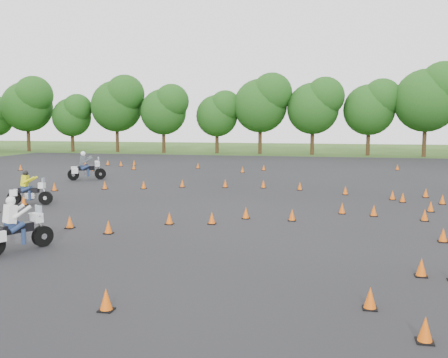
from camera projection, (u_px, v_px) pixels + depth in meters
name	position (u px, v px, depth m)	size (l,w,h in m)	color
ground	(203.00, 221.00, 19.70)	(140.00, 140.00, 0.00)	#2D5119
asphalt_pad	(232.00, 198.00, 25.52)	(62.00, 62.00, 0.00)	black
treeline	(306.00, 113.00, 52.93)	(87.29, 32.43, 10.86)	#1B4614
traffic_cones	(227.00, 195.00, 24.89)	(36.13, 33.00, 0.45)	#DF5409
rider_grey	(87.00, 165.00, 33.24)	(2.49, 0.76, 1.92)	#454A4E
rider_yellow	(29.00, 188.00, 23.29)	(2.10, 0.65, 1.62)	#CAC812
rider_white	(18.00, 224.00, 14.96)	(2.19, 0.67, 1.69)	white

